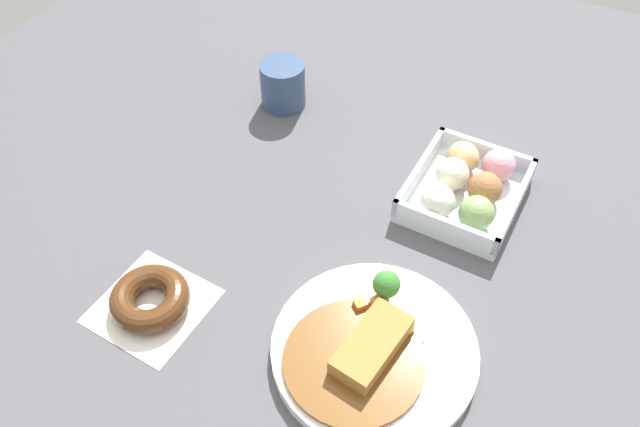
{
  "coord_description": "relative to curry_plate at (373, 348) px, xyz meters",
  "views": [
    {
      "loc": [
        0.53,
        0.27,
        0.69
      ],
      "look_at": [
        0.01,
        -0.02,
        0.03
      ],
      "focal_mm": 35.55,
      "sensor_mm": 36.0,
      "label": 1
    }
  ],
  "objects": [
    {
      "name": "ground_plane",
      "position": [
        -0.16,
        -0.14,
        -0.01
      ],
      "size": [
        1.6,
        1.6,
        0.0
      ],
      "primitive_type": "plane",
      "color": "#4C4C51"
    },
    {
      "name": "donut_box",
      "position": [
        -0.3,
        0.01,
        0.01
      ],
      "size": [
        0.18,
        0.16,
        0.06
      ],
      "color": "silver",
      "rests_on": "ground_plane"
    },
    {
      "name": "coffee_mug",
      "position": [
        -0.37,
        -0.35,
        0.03
      ],
      "size": [
        0.08,
        0.08,
        0.08
      ],
      "primitive_type": "cylinder",
      "color": "#33476B",
      "rests_on": "ground_plane"
    },
    {
      "name": "chocolate_ring_donut",
      "position": [
        0.07,
        -0.28,
        0.0
      ],
      "size": [
        0.14,
        0.14,
        0.03
      ],
      "color": "white",
      "rests_on": "ground_plane"
    },
    {
      "name": "curry_plate",
      "position": [
        0.0,
        0.0,
        0.0
      ],
      "size": [
        0.25,
        0.25,
        0.07
      ],
      "color": "white",
      "rests_on": "ground_plane"
    }
  ]
}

